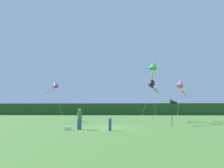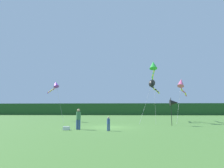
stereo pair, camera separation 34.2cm
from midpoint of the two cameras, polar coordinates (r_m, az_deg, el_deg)
The scene contains 10 objects.
ground_plane at distance 19.29m, azimuth -0.47°, elevation -13.20°, with size 120.00×120.00×0.00m, color #477533.
distant_treeline at distance 64.19m, azimuth 2.05°, elevation -7.79°, with size 108.00×3.54×3.93m, color #234C23.
person_adult at distance 17.20m, azimuth -9.76°, elevation -10.28°, with size 0.41×0.41×1.85m.
person_child at distance 15.95m, azimuth -0.47°, elevation -11.90°, with size 0.26×0.26×1.19m.
cooler_box at distance 17.15m, azimuth -13.36°, elevation -13.15°, with size 0.54×0.38×0.30m, color silver.
banner_flag_pole at distance 22.19m, azimuth 19.00°, elevation -5.53°, with size 0.90×0.70×3.13m.
kite_green at distance 27.34m, azimuth 12.94°, elevation 5.20°, with size 1.31×7.77×8.74m.
kite_purple at distance 30.36m, azimuth -16.85°, elevation -0.37°, with size 4.66×5.18×6.38m.
kite_rainbow at distance 29.75m, azimuth 20.92°, elevation 0.03°, with size 3.91×7.11×6.62m.
kite_black at distance 28.66m, azimuth 12.71°, elevation -0.09°, with size 4.13×7.66×6.46m.
Camera 2 is at (1.36, -19.17, 1.76)m, focal length 29.62 mm.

